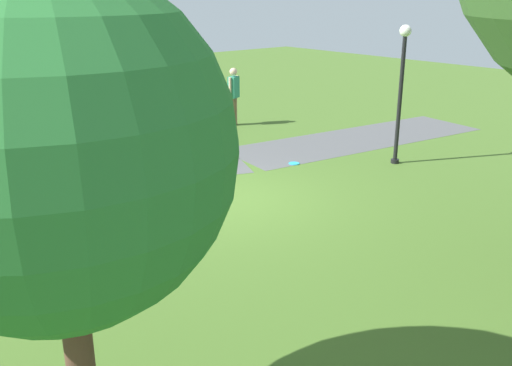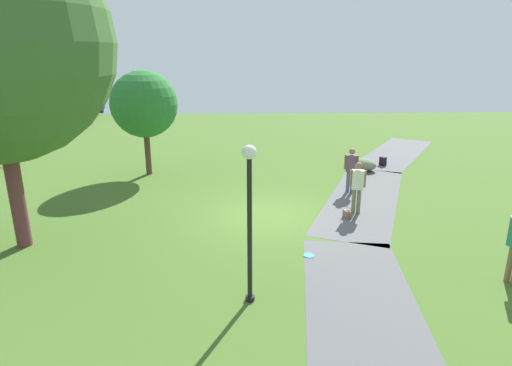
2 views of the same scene
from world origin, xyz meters
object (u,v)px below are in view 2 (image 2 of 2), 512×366
(passerby_on_path, at_px, (351,167))
(handbag_on_grass, at_px, (347,214))
(backpack_by_boulder, at_px, (383,161))
(young_tree_near_path, at_px, (144,104))
(parked_compact_green, at_px, (50,117))
(delivery_van, at_px, (80,101))
(woman_with_handbag, at_px, (357,184))
(frisbee_on_grass, at_px, (309,255))
(lawn_boulder, at_px, (363,165))
(lamp_post, at_px, (250,208))

(passerby_on_path, xyz_separation_m, handbag_on_grass, (-2.58, 0.74, -0.83))
(handbag_on_grass, height_order, backpack_by_boulder, backpack_by_boulder)
(young_tree_near_path, relative_size, parked_compact_green, 0.97)
(delivery_van, bearing_deg, parked_compact_green, -178.84)
(woman_with_handbag, xyz_separation_m, frisbee_on_grass, (-2.96, 1.98, -0.99))
(woman_with_handbag, bearing_deg, handbag_on_grass, 136.04)
(lawn_boulder, bearing_deg, handbag_on_grass, 159.48)
(woman_with_handbag, relative_size, delivery_van, 0.33)
(handbag_on_grass, xyz_separation_m, delivery_van, (23.19, 16.44, 1.12))
(woman_with_handbag, xyz_separation_m, passerby_on_path, (2.17, -0.35, -0.03))
(lamp_post, height_order, handbag_on_grass, lamp_post)
(passerby_on_path, bearing_deg, backpack_by_boulder, -33.08)
(woman_with_handbag, height_order, parked_compact_green, woman_with_handbag)
(woman_with_handbag, relative_size, parked_compact_green, 0.38)
(young_tree_near_path, distance_m, frisbee_on_grass, 10.20)
(backpack_by_boulder, xyz_separation_m, parked_compact_green, (10.51, 19.57, 0.62))
(lamp_post, xyz_separation_m, parked_compact_green, (21.49, 13.15, -1.27))
(frisbee_on_grass, distance_m, delivery_van, 29.74)
(passerby_on_path, bearing_deg, lawn_boulder, -24.20)
(lamp_post, height_order, backpack_by_boulder, lamp_post)
(frisbee_on_grass, bearing_deg, passerby_on_path, -24.43)
(lamp_post, bearing_deg, backpack_by_boulder, -30.28)
(woman_with_handbag, bearing_deg, frisbee_on_grass, 146.14)
(woman_with_handbag, height_order, frisbee_on_grass, woman_with_handbag)
(woman_with_handbag, distance_m, passerby_on_path, 2.20)
(backpack_by_boulder, xyz_separation_m, frisbee_on_grass, (-9.00, 4.85, -0.18))
(passerby_on_path, distance_m, delivery_van, 26.83)
(lamp_post, xyz_separation_m, woman_with_handbag, (4.94, -3.55, -1.08))
(backpack_by_boulder, bearing_deg, parked_compact_green, 61.77)
(frisbee_on_grass, height_order, parked_compact_green, parked_compact_green)
(lamp_post, distance_m, passerby_on_path, 8.19)
(backpack_by_boulder, xyz_separation_m, delivery_van, (16.74, 19.70, 1.07))
(woman_with_handbag, height_order, passerby_on_path, woman_with_handbag)
(backpack_by_boulder, bearing_deg, frisbee_on_grass, 151.67)
(handbag_on_grass, bearing_deg, lamp_post, 145.18)
(lamp_post, xyz_separation_m, passerby_on_path, (7.12, -3.89, -1.11))
(handbag_on_grass, distance_m, backpack_by_boulder, 7.23)
(parked_compact_green, bearing_deg, lawn_boulder, -121.69)
(frisbee_on_grass, distance_m, parked_compact_green, 24.45)
(lamp_post, bearing_deg, woman_with_handbag, -35.66)
(young_tree_near_path, bearing_deg, backpack_by_boulder, -84.20)
(lamp_post, xyz_separation_m, backpack_by_boulder, (10.99, -6.42, -1.89))
(young_tree_near_path, relative_size, passerby_on_path, 2.60)
(frisbee_on_grass, xyz_separation_m, delivery_van, (25.74, 14.84, 1.26))
(young_tree_near_path, relative_size, handbag_on_grass, 12.88)
(backpack_by_boulder, bearing_deg, lamp_post, 149.72)
(frisbee_on_grass, relative_size, delivery_van, 0.05)
(backpack_by_boulder, distance_m, parked_compact_green, 22.22)
(handbag_on_grass, distance_m, frisbee_on_grass, 3.01)
(lamp_post, xyz_separation_m, handbag_on_grass, (4.54, -3.16, -1.94))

